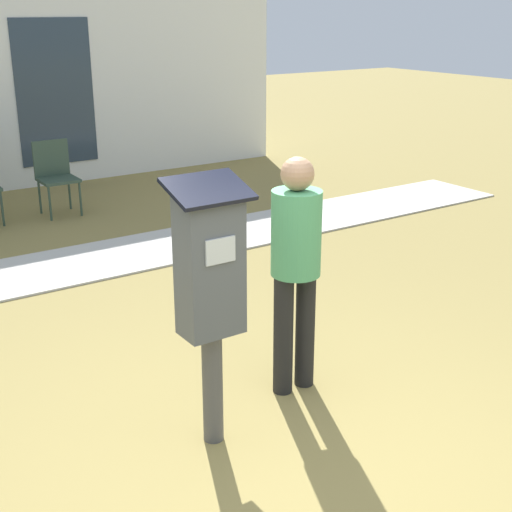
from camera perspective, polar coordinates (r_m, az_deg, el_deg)
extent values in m
plane|color=olive|center=(4.07, 2.09, -17.49)|extent=(40.00, 40.00, 0.00)
cube|color=beige|center=(7.24, -16.42, -1.09)|extent=(12.00, 1.10, 0.02)
cube|color=#2D3D4C|center=(10.59, -15.76, 12.47)|extent=(1.10, 0.02, 2.00)
cylinder|color=#4C4C4C|center=(4.22, -3.49, -10.40)|extent=(0.12, 0.12, 0.70)
cube|color=#4C5156|center=(3.90, -3.72, -0.79)|extent=(0.34, 0.22, 0.80)
cube|color=silver|center=(3.77, -2.86, 0.42)|extent=(0.18, 0.01, 0.14)
cube|color=black|center=(3.77, -3.86, 5.38)|extent=(0.44, 0.31, 0.12)
cylinder|color=black|center=(4.68, 2.20, -6.38)|extent=(0.13, 0.13, 0.82)
cylinder|color=black|center=(4.78, 3.95, -5.84)|extent=(0.13, 0.13, 0.82)
cylinder|color=#4C9E66|center=(4.48, 3.24, 1.83)|extent=(0.32, 0.32, 0.55)
sphere|color=tan|center=(4.38, 3.33, 6.58)|extent=(0.21, 0.21, 0.21)
cylinder|color=#334738|center=(8.82, -19.64, 3.57)|extent=(0.03, 0.03, 0.42)
cylinder|color=#334738|center=(8.88, -16.16, 4.04)|extent=(0.03, 0.03, 0.42)
cylinder|color=#334738|center=(9.00, -13.87, 4.44)|extent=(0.03, 0.03, 0.42)
cylinder|color=#334738|center=(9.24, -16.91, 4.54)|extent=(0.03, 0.03, 0.42)
cylinder|color=#334738|center=(9.35, -14.70, 4.92)|extent=(0.03, 0.03, 0.42)
cube|color=#334738|center=(9.06, -15.54, 5.89)|extent=(0.44, 0.44, 0.04)
cube|color=#334738|center=(9.20, -16.09, 7.56)|extent=(0.44, 0.04, 0.44)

